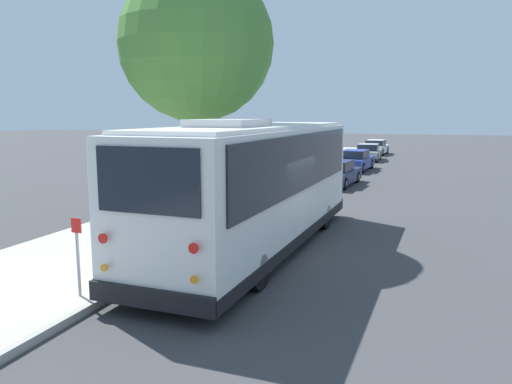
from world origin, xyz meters
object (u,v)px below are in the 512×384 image
parked_sedan_blue (355,161)px  parked_sedan_white (376,148)px  parked_sedan_silver (368,153)px  shuttle_bus (258,180)px  parked_sedan_navy (336,174)px  street_tree (198,34)px  sign_post_far (118,247)px  sign_post_near (78,256)px

parked_sedan_blue → parked_sedan_white: 13.30m
parked_sedan_blue → parked_sedan_silver: (7.35, 0.03, -0.02)m
shuttle_bus → parked_sedan_silver: shuttle_bus is taller
parked_sedan_navy → street_tree: 12.29m
parked_sedan_silver → parked_sedan_navy: bearing=179.4°
parked_sedan_silver → street_tree: bearing=173.8°
parked_sedan_silver → sign_post_far: sign_post_far is taller
shuttle_bus → street_tree: street_tree is taller
parked_sedan_navy → parked_sedan_white: parked_sedan_white is taller
street_tree → sign_post_far: street_tree is taller
parked_sedan_navy → parked_sedan_silver: size_ratio=1.08×
parked_sedan_navy → street_tree: (-10.74, 2.43, 5.45)m
shuttle_bus → parked_sedan_white: shuttle_bus is taller
shuttle_bus → sign_post_near: size_ratio=6.94×
sign_post_far → sign_post_near: bearing=180.0°
parked_sedan_silver → sign_post_far: 30.83m
parked_sedan_silver → street_tree: street_tree is taller
street_tree → parked_sedan_navy: bearing=-12.8°
parked_sedan_white → parked_sedan_silver: bearing=-175.5°
sign_post_near → sign_post_far: size_ratio=1.18×
shuttle_bus → sign_post_far: bearing=152.4°
parked_sedan_navy → parked_sedan_white: 20.44m
sign_post_far → parked_sedan_white: bearing=-2.5°
shuttle_bus → parked_sedan_silver: 27.32m
sign_post_near → sign_post_far: (1.28, 0.00, -0.14)m
shuttle_bus → sign_post_far: shuttle_bus is taller
parked_sedan_white → sign_post_near: (-38.02, 1.59, 0.33)m
shuttle_bus → parked_sedan_blue: (19.94, 0.29, -1.27)m
parked_sedan_navy → sign_post_far: bearing=178.1°
shuttle_bus → parked_sedan_navy: 12.86m
parked_sedan_blue → street_tree: 18.83m
parked_sedan_navy → sign_post_near: sign_post_near is taller
shuttle_bus → parked_sedan_white: bearing=2.4°
sign_post_near → parked_sedan_white: bearing=-2.4°
parked_sedan_blue → parked_sedan_white: parked_sedan_blue is taller
parked_sedan_silver → sign_post_near: bearing=176.1°
street_tree → parked_sedan_blue: bearing=-7.5°
shuttle_bus → sign_post_far: (-3.50, 1.96, -1.08)m
parked_sedan_blue → street_tree: street_tree is taller
parked_sedan_navy → parked_sedan_blue: 7.14m
street_tree → sign_post_near: street_tree is taller
shuttle_bus → parked_sedan_navy: size_ratio=2.27×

